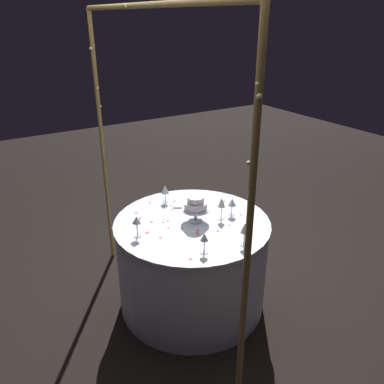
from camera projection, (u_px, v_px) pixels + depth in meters
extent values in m
plane|color=black|center=(192.00, 301.00, 3.35)|extent=(12.00, 12.00, 0.00)
cylinder|color=olive|center=(247.00, 256.00, 1.93)|extent=(0.04, 0.04, 2.30)
cylinder|color=olive|center=(103.00, 148.00, 3.51)|extent=(0.04, 0.04, 2.30)
cylinder|color=olive|center=(146.00, 5.00, 2.25)|extent=(2.05, 0.04, 0.04)
sphere|color=#F9EAB2|center=(263.00, 54.00, 1.53)|extent=(0.02, 0.02, 0.02)
sphere|color=#F9EAB2|center=(98.00, 88.00, 3.29)|extent=(0.02, 0.02, 0.02)
sphere|color=#F9EAB2|center=(222.00, 1.00, 1.69)|extent=(0.02, 0.02, 0.02)
sphere|color=#F9EAB2|center=(248.00, 163.00, 1.73)|extent=(0.02, 0.02, 0.02)
sphere|color=#F9EAB2|center=(112.00, 240.00, 3.91)|extent=(0.02, 0.02, 0.02)
sphere|color=#F9EAB2|center=(169.00, 4.00, 2.07)|extent=(0.02, 0.02, 0.02)
sphere|color=#F9EAB2|center=(259.00, 97.00, 1.59)|extent=(0.02, 0.02, 0.02)
sphere|color=#F9EAB2|center=(100.00, 106.00, 3.37)|extent=(0.02, 0.02, 0.02)
sphere|color=#F9EAB2|center=(126.00, 6.00, 2.43)|extent=(0.02, 0.02, 0.02)
sphere|color=#F9EAB2|center=(258.00, 129.00, 1.68)|extent=(0.02, 0.02, 0.02)
sphere|color=#F9EAB2|center=(91.00, 48.00, 3.15)|extent=(0.02, 0.02, 0.02)
sphere|color=#F9EAB2|center=(103.00, 7.00, 2.79)|extent=(0.02, 0.02, 0.02)
sphere|color=#F9EAB2|center=(258.00, 84.00, 1.58)|extent=(0.02, 0.02, 0.02)
sphere|color=#F9EAB2|center=(111.00, 228.00, 3.85)|extent=(0.02, 0.02, 0.02)
cylinder|color=silver|center=(192.00, 264.00, 3.19)|extent=(1.20, 1.20, 0.76)
cylinder|color=silver|center=(192.00, 223.00, 3.03)|extent=(1.23, 1.23, 0.02)
cylinder|color=silver|center=(196.00, 220.00, 3.04)|extent=(0.11, 0.11, 0.01)
cylinder|color=silver|center=(196.00, 215.00, 3.02)|extent=(0.02, 0.02, 0.09)
cylinder|color=silver|center=(196.00, 209.00, 3.00)|extent=(0.22, 0.22, 0.01)
cylinder|color=white|center=(196.00, 206.00, 2.98)|extent=(0.18, 0.18, 0.05)
cylinder|color=white|center=(196.00, 200.00, 2.96)|extent=(0.13, 0.13, 0.05)
cylinder|color=silver|center=(221.00, 219.00, 3.07)|extent=(0.06, 0.06, 0.00)
cylinder|color=silver|center=(221.00, 212.00, 3.05)|extent=(0.01, 0.01, 0.10)
cone|color=silver|center=(222.00, 202.00, 3.01)|extent=(0.06, 0.06, 0.07)
cylinder|color=silver|center=(165.00, 202.00, 3.35)|extent=(0.06, 0.06, 0.00)
cylinder|color=silver|center=(165.00, 197.00, 3.33)|extent=(0.01, 0.01, 0.08)
cone|color=silver|center=(165.00, 189.00, 3.30)|extent=(0.07, 0.07, 0.07)
cylinder|color=silver|center=(231.00, 215.00, 3.13)|extent=(0.06, 0.06, 0.00)
cylinder|color=silver|center=(232.00, 210.00, 3.11)|extent=(0.01, 0.01, 0.08)
cone|color=silver|center=(232.00, 202.00, 3.08)|extent=(0.06, 0.06, 0.06)
cylinder|color=silver|center=(204.00, 252.00, 2.63)|extent=(0.06, 0.06, 0.00)
cylinder|color=silver|center=(204.00, 246.00, 2.61)|extent=(0.01, 0.01, 0.09)
cone|color=silver|center=(204.00, 237.00, 2.58)|extent=(0.06, 0.06, 0.06)
cylinder|color=silver|center=(138.00, 236.00, 2.83)|extent=(0.06, 0.06, 0.00)
cylinder|color=silver|center=(137.00, 229.00, 2.80)|extent=(0.01, 0.01, 0.11)
cone|color=silver|center=(137.00, 220.00, 2.77)|extent=(0.06, 0.06, 0.05)
cylinder|color=silver|center=(244.00, 245.00, 2.72)|extent=(0.06, 0.06, 0.00)
cylinder|color=silver|center=(244.00, 238.00, 2.70)|extent=(0.01, 0.01, 0.10)
cone|color=silver|center=(245.00, 228.00, 2.66)|extent=(0.06, 0.06, 0.07)
cube|color=silver|center=(195.00, 208.00, 3.24)|extent=(0.14, 0.20, 0.01)
cube|color=white|center=(178.00, 207.00, 3.24)|extent=(0.07, 0.09, 0.01)
ellipsoid|color=#EA6B84|center=(163.00, 222.00, 3.01)|extent=(0.03, 0.03, 0.00)
ellipsoid|color=#EA6B84|center=(140.00, 218.00, 3.08)|extent=(0.04, 0.05, 0.00)
ellipsoid|color=#EA6B84|center=(218.00, 231.00, 2.89)|extent=(0.04, 0.04, 0.00)
ellipsoid|color=#EA6B84|center=(150.00, 202.00, 3.33)|extent=(0.04, 0.04, 0.00)
ellipsoid|color=#EA6B84|center=(241.00, 214.00, 3.13)|extent=(0.04, 0.04, 0.00)
ellipsoid|color=#EA6B84|center=(197.00, 233.00, 2.86)|extent=(0.04, 0.03, 0.00)
ellipsoid|color=#EA6B84|center=(190.00, 194.00, 3.49)|extent=(0.03, 0.03, 0.00)
ellipsoid|color=#EA6B84|center=(168.00, 221.00, 3.04)|extent=(0.04, 0.03, 0.00)
ellipsoid|color=#EA6B84|center=(136.00, 213.00, 3.16)|extent=(0.04, 0.03, 0.00)
ellipsoid|color=#EA6B84|center=(229.00, 225.00, 2.97)|extent=(0.03, 0.03, 0.00)
ellipsoid|color=#EA6B84|center=(169.00, 228.00, 2.94)|extent=(0.03, 0.03, 0.00)
ellipsoid|color=#EA6B84|center=(198.00, 235.00, 2.84)|extent=(0.02, 0.03, 0.00)
ellipsoid|color=#EA6B84|center=(152.00, 222.00, 3.02)|extent=(0.04, 0.04, 0.00)
ellipsoid|color=#EA6B84|center=(171.00, 206.00, 3.28)|extent=(0.03, 0.02, 0.00)
ellipsoid|color=#EA6B84|center=(147.00, 232.00, 2.87)|extent=(0.03, 0.04, 0.00)
ellipsoid|color=#EA6B84|center=(161.00, 237.00, 2.81)|extent=(0.03, 0.03, 0.00)
ellipsoid|color=#EA6B84|center=(191.00, 259.00, 2.56)|extent=(0.04, 0.04, 0.00)
ellipsoid|color=#EA6B84|center=(174.00, 201.00, 3.36)|extent=(0.05, 0.05, 0.00)
ellipsoid|color=#EA6B84|center=(172.00, 210.00, 3.21)|extent=(0.03, 0.02, 0.00)
ellipsoid|color=#EA6B84|center=(182.00, 228.00, 2.93)|extent=(0.03, 0.04, 0.00)
ellipsoid|color=#EA6B84|center=(224.00, 201.00, 3.36)|extent=(0.03, 0.04, 0.00)
ellipsoid|color=#EA6B84|center=(198.00, 230.00, 2.90)|extent=(0.03, 0.02, 0.00)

